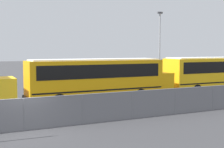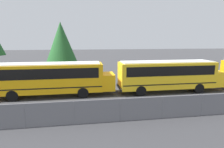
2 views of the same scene
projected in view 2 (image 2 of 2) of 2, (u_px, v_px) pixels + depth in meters
school_bus_2 at (53, 77)px, 17.20m from camera, size 11.58×2.48×3.34m
school_bus_3 at (169, 74)px, 18.76m from camera, size 11.58×2.48×3.34m
tree_2 at (61, 42)px, 26.91m from camera, size 4.69×4.69×8.31m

